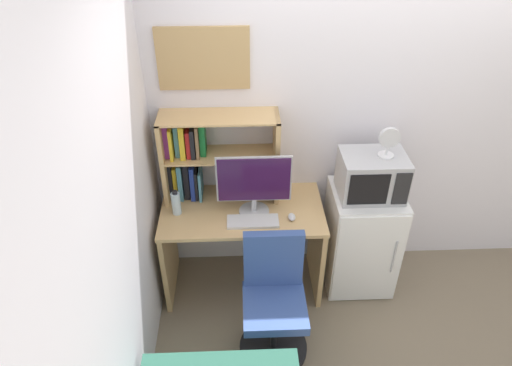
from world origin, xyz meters
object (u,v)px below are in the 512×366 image
water_bottle (176,203)px  microwave (372,175)px  monitor (254,183)px  wall_corkboard (203,59)px  desk_fan (389,141)px  computer_mouse (292,217)px  keyboard (253,221)px  desk_chair (274,304)px  mini_fridge (361,239)px  hutch_bookshelf (201,155)px

water_bottle → microwave: 1.40m
monitor → wall_corkboard: wall_corkboard is taller
water_bottle → desk_fan: 1.53m
microwave → wall_corkboard: bearing=166.3°
computer_mouse → microwave: microwave is taller
monitor → keyboard: bearing=-96.1°
microwave → desk_chair: size_ratio=0.49×
computer_mouse → mini_fridge: size_ratio=0.09×
water_bottle → wall_corkboard: bearing=54.5°
monitor → mini_fridge: size_ratio=0.60×
hutch_bookshelf → microwave: size_ratio=1.84×
wall_corkboard → mini_fridge: bearing=-13.9°
desk_chair → water_bottle: bearing=140.4°
computer_mouse → hutch_bookshelf: bearing=153.2°
hutch_bookshelf → microwave: 1.22m
keyboard → desk_chair: bearing=-73.5°
mini_fridge → wall_corkboard: size_ratio=1.42×
computer_mouse → water_bottle: (-0.82, 0.10, 0.07)m
mini_fridge → desk_chair: 0.94m
desk_fan → hutch_bookshelf: bearing=172.1°
computer_mouse → wall_corkboard: wall_corkboard is taller
microwave → wall_corkboard: wall_corkboard is taller
wall_corkboard → microwave: bearing=-13.7°
desk_fan → desk_chair: (-0.80, -0.59, -0.91)m
hutch_bookshelf → desk_fan: size_ratio=3.74×
computer_mouse → keyboard: bearing=-173.9°
monitor → water_bottle: monitor is taller
desk_fan → desk_chair: bearing=-143.4°
keyboard → microwave: (0.85, 0.18, 0.25)m
keyboard → mini_fridge: size_ratio=0.42×
monitor → microwave: bearing=3.9°
hutch_bookshelf → monitor: (0.37, -0.23, -0.10)m
keyboard → desk_fan: 1.08m
water_bottle → desk_fan: bearing=1.7°
computer_mouse → desk_chair: 0.61m
keyboard → hutch_bookshelf: bearing=135.5°
computer_mouse → mini_fridge: mini_fridge is taller
computer_mouse → desk_fan: desk_fan is taller
keyboard → computer_mouse: computer_mouse is taller
monitor → desk_chair: monitor is taller
water_bottle → desk_fan: size_ratio=0.87×
mini_fridge → microwave: size_ratio=1.91×
keyboard → computer_mouse: size_ratio=4.47×
mini_fridge → desk_fan: bearing=-1.7°
keyboard → computer_mouse: 0.28m
microwave → monitor: bearing=-176.1°
water_bottle → microwave: microwave is taller
hutch_bookshelf → desk_chair: (0.48, -0.77, -0.72)m
monitor → microwave: 0.84m
monitor → mini_fridge: 1.03m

